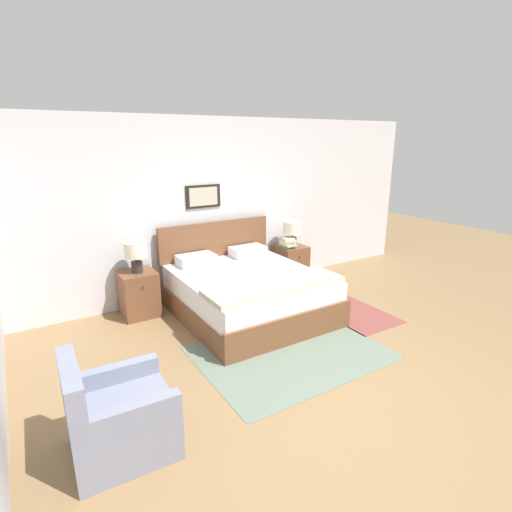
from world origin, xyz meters
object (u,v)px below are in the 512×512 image
(bed, at_px, (248,292))
(armchair, at_px, (117,419))
(nightstand_by_door, at_px, (290,264))
(table_lamp_by_door, at_px, (292,230))
(nightstand_near_window, at_px, (139,293))
(table_lamp_near_window, at_px, (136,252))

(bed, relative_size, armchair, 2.46)
(bed, xyz_separation_m, nightstand_by_door, (1.26, 0.75, -0.01))
(table_lamp_by_door, bearing_deg, nightstand_near_window, 179.49)
(nightstand_by_door, relative_size, table_lamp_by_door, 1.47)
(bed, height_order, armchair, bed)
(armchair, relative_size, table_lamp_by_door, 1.96)
(table_lamp_near_window, bearing_deg, nightstand_near_window, 101.20)
(bed, xyz_separation_m, table_lamp_near_window, (-1.25, 0.72, 0.56))
(table_lamp_by_door, bearing_deg, bed, -150.22)
(nightstand_near_window, distance_m, table_lamp_near_window, 0.58)
(armchair, relative_size, table_lamp_near_window, 1.96)
(nightstand_near_window, height_order, table_lamp_by_door, table_lamp_by_door)
(bed, relative_size, table_lamp_by_door, 4.84)
(table_lamp_by_door, bearing_deg, nightstand_by_door, 110.86)
(bed, relative_size, nightstand_near_window, 3.29)
(bed, height_order, table_lamp_by_door, bed)
(table_lamp_near_window, bearing_deg, armchair, -109.95)
(nightstand_near_window, bearing_deg, table_lamp_by_door, -0.51)
(bed, xyz_separation_m, table_lamp_by_door, (1.27, 0.72, 0.56))
(armchair, distance_m, table_lamp_by_door, 4.15)
(nightstand_by_door, height_order, table_lamp_near_window, table_lamp_near_window)
(nightstand_near_window, bearing_deg, table_lamp_near_window, -78.80)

